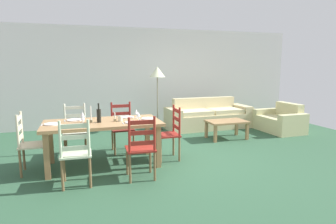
{
  "coord_description": "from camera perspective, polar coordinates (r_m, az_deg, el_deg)",
  "views": [
    {
      "loc": [
        -1.65,
        -4.8,
        1.67
      ],
      "look_at": [
        0.08,
        0.64,
        0.75
      ],
      "focal_mm": 30.9,
      "sensor_mm": 36.0,
      "label": 1
    }
  ],
  "objects": [
    {
      "name": "dining_chair_near_left",
      "position": [
        4.21,
        -17.74,
        -7.72
      ],
      "size": [
        0.43,
        0.41,
        0.96
      ],
      "color": "beige",
      "rests_on": "ground_plane"
    },
    {
      "name": "dining_chair_head_west",
      "position": [
        4.98,
        -25.7,
        -5.59
      ],
      "size": [
        0.41,
        0.43,
        0.96
      ],
      "color": "beige",
      "rests_on": "ground_plane"
    },
    {
      "name": "dinner_plate_head_west",
      "position": [
        4.91,
        -21.9,
        -2.2
      ],
      "size": [
        0.24,
        0.24,
        0.02
      ],
      "primitive_type": "cylinder",
      "color": "white",
      "rests_on": "dining_table"
    },
    {
      "name": "dining_chair_near_right",
      "position": [
        4.28,
        -5.37,
        -7.04
      ],
      "size": [
        0.44,
        0.42,
        0.96
      ],
      "color": "maroon",
      "rests_on": "ground_plane"
    },
    {
      "name": "dinner_plate_far_right",
      "position": [
        5.21,
        -8.1,
        -1.01
      ],
      "size": [
        0.24,
        0.24,
        0.02
      ],
      "primitive_type": "cylinder",
      "color": "white",
      "rests_on": "dining_table"
    },
    {
      "name": "ground_plane",
      "position": [
        5.34,
        1.24,
        -9.16
      ],
      "size": [
        9.6,
        9.6,
        0.02
      ],
      "primitive_type": "cube",
      "color": "#2D5339"
    },
    {
      "name": "candle_short",
      "position": [
        4.88,
        -10.42,
        -1.37
      ],
      "size": [
        0.05,
        0.05,
        0.15
      ],
      "color": "#998C66",
      "rests_on": "dining_table"
    },
    {
      "name": "dining_table",
      "position": [
        4.93,
        -12.75,
        -2.86
      ],
      "size": [
        1.9,
        0.96,
        0.75
      ],
      "color": "#A37A4E",
      "rests_on": "ground_plane"
    },
    {
      "name": "dining_chair_far_left",
      "position": [
        5.71,
        -17.83,
        -3.34
      ],
      "size": [
        0.44,
        0.42,
        0.96
      ],
      "color": "silver",
      "rests_on": "ground_plane"
    },
    {
      "name": "wine_bottle",
      "position": [
        4.84,
        -13.48,
        -0.64
      ],
      "size": [
        0.07,
        0.07,
        0.32
      ],
      "color": "black",
      "rests_on": "dining_table"
    },
    {
      "name": "wine_glass_near_right",
      "position": [
        4.83,
        -5.85,
        -0.53
      ],
      "size": [
        0.06,
        0.06,
        0.16
      ],
      "color": "white",
      "rests_on": "dining_table"
    },
    {
      "name": "fork_head_east",
      "position": [
        5.0,
        -5.58,
        -1.45
      ],
      "size": [
        0.03,
        0.17,
        0.01
      ],
      "primitive_type": "cube",
      "rotation": [
        0.0,
        0.0,
        -0.08
      ],
      "color": "silver",
      "rests_on": "dining_table"
    },
    {
      "name": "dining_chair_head_east",
      "position": [
        5.18,
        0.43,
        -4.16
      ],
      "size": [
        0.41,
        0.43,
        0.96
      ],
      "color": "maroon",
      "rests_on": "ground_plane"
    },
    {
      "name": "fork_near_left",
      "position": [
        4.65,
        -19.9,
        -2.75
      ],
      "size": [
        0.03,
        0.17,
        0.01
      ],
      "primitive_type": "cube",
      "rotation": [
        0.0,
        0.0,
        -0.09
      ],
      "color": "silver",
      "rests_on": "dining_table"
    },
    {
      "name": "dinner_plate_near_right",
      "position": [
        4.72,
        -7.07,
        -2.03
      ],
      "size": [
        0.24,
        0.24,
        0.02
      ],
      "primitive_type": "cylinder",
      "color": "white",
      "rests_on": "dining_table"
    },
    {
      "name": "coffee_cup_primary",
      "position": [
        4.88,
        -9.38,
        -1.28
      ],
      "size": [
        0.07,
        0.07,
        0.09
      ],
      "primitive_type": "cylinder",
      "color": "beige",
      "rests_on": "dining_table"
    },
    {
      "name": "wine_glass_near_left",
      "position": [
        4.74,
        -16.46,
        -1.04
      ],
      "size": [
        0.06,
        0.06,
        0.16
      ],
      "color": "white",
      "rests_on": "dining_table"
    },
    {
      "name": "dinner_plate_far_left",
      "position": [
        5.14,
        -18.04,
        -1.51
      ],
      "size": [
        0.24,
        0.24,
        0.02
      ],
      "primitive_type": "cylinder",
      "color": "white",
      "rests_on": "dining_table"
    },
    {
      "name": "wine_glass_far_right",
      "position": [
        5.12,
        -6.29,
        0.01
      ],
      "size": [
        0.06,
        0.06,
        0.16
      ],
      "color": "white",
      "rests_on": "dining_table"
    },
    {
      "name": "dining_chair_far_right",
      "position": [
        5.73,
        -9.04,
        -2.97
      ],
      "size": [
        0.42,
        0.4,
        0.96
      ],
      "color": "maroon",
      "rests_on": "ground_plane"
    },
    {
      "name": "fork_head_west",
      "position": [
        4.92,
        -23.64,
        -2.35
      ],
      "size": [
        0.02,
        0.17,
        0.01
      ],
      "primitive_type": "cube",
      "rotation": [
        0.0,
        0.0,
        -0.04
      ],
      "color": "silver",
      "rests_on": "dining_table"
    },
    {
      "name": "wall_far",
      "position": [
        8.27,
        -6.22,
        6.87
      ],
      "size": [
        9.6,
        0.16,
        2.7
      ],
      "primitive_type": "cube",
      "color": "silver",
      "rests_on": "ground_plane"
    },
    {
      "name": "armchair_upholstered",
      "position": [
        7.95,
        21.42,
        -1.78
      ],
      "size": [
        0.83,
        1.18,
        0.72
      ],
      "color": "beige",
      "rests_on": "ground_plane"
    },
    {
      "name": "fork_far_right",
      "position": [
        5.19,
        -9.73,
        -1.16
      ],
      "size": [
        0.02,
        0.17,
        0.01
      ],
      "primitive_type": "cube",
      "rotation": [
        0.0,
        0.0,
        -0.01
      ],
      "color": "silver",
      "rests_on": "dining_table"
    },
    {
      "name": "dinner_plate_near_left",
      "position": [
        4.65,
        -18.05,
        -2.6
      ],
      "size": [
        0.24,
        0.24,
        0.02
      ],
      "primitive_type": "cylinder",
      "color": "white",
      "rests_on": "dining_table"
    },
    {
      "name": "wine_glass_far_left",
      "position": [
        5.03,
        -16.51,
        -0.48
      ],
      "size": [
        0.06,
        0.06,
        0.16
      ],
      "color": "white",
      "rests_on": "dining_table"
    },
    {
      "name": "dinner_plate_head_east",
      "position": [
        5.03,
        -3.91,
        -1.29
      ],
      "size": [
        0.24,
        0.24,
        0.02
      ],
      "primitive_type": "cylinder",
      "color": "white",
      "rests_on": "dining_table"
    },
    {
      "name": "fork_far_left",
      "position": [
        5.14,
        -19.71,
        -1.65
      ],
      "size": [
        0.03,
        0.17,
        0.01
      ],
      "primitive_type": "cube",
      "rotation": [
        0.0,
        0.0,
        0.09
      ],
      "color": "silver",
      "rests_on": "dining_table"
    },
    {
      "name": "candle_tall",
      "position": [
        4.9,
        -14.93,
        -1.05
      ],
      "size": [
        0.05,
        0.05,
        0.27
      ],
      "color": "#998C66",
      "rests_on": "dining_table"
    },
    {
      "name": "coffee_table",
      "position": [
        6.77,
        11.5,
        -2.23
      ],
      "size": [
        0.9,
        0.56,
        0.42
      ],
      "color": "#A37A4E",
      "rests_on": "ground_plane"
    },
    {
      "name": "fork_near_right",
      "position": [
        4.7,
        -8.87,
        -2.2
      ],
      "size": [
        0.02,
        0.17,
        0.01
      ],
      "primitive_type": "cube",
      "rotation": [
        0.0,
        0.0,
        0.01
      ],
      "color": "silver",
      "rests_on": "dining_table"
    },
    {
      "name": "couch",
      "position": [
        7.89,
        7.78,
        -1.0
      ],
      "size": [
        2.3,
        0.87,
        0.8
      ],
      "color": "beige",
      "rests_on": "ground_plane"
    },
    {
      "name": "standing_lamp",
      "position": [
        7.47,
        -2.11,
        7.15
      ],
      "size": [
        0.4,
        0.4,
        1.64
      ],
      "color": "#332D28",
      "rests_on": "ground_plane"
    }
  ]
}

